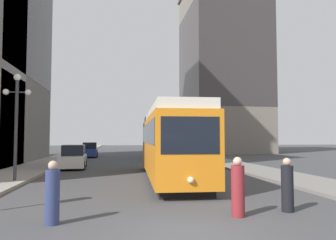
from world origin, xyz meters
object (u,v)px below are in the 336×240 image
object	(u,v)px
streetcar	(170,142)
parked_car_left_near	(90,150)
pedestrian_on_sidewalk	(287,187)
lamp_post_left_near	(17,110)
transit_bus	(166,141)
pedestrian_crossing_near	(238,189)
pedestrian_crossing_far	(52,195)
parked_car_left_mid	(73,157)

from	to	relation	value
streetcar	parked_car_left_near	size ratio (longest dim) A/B	3.04
parked_car_left_near	pedestrian_on_sidewalk	size ratio (longest dim) A/B	2.61
lamp_post_left_near	streetcar	bearing A→B (deg)	3.23
lamp_post_left_near	parked_car_left_near	bearing A→B (deg)	85.26
transit_bus	lamp_post_left_near	world-z (taller)	lamp_post_left_near
pedestrian_crossing_near	streetcar	bearing A→B (deg)	30.21
streetcar	pedestrian_on_sidewalk	bearing A→B (deg)	-71.96
pedestrian_crossing_far	pedestrian_on_sidewalk	bearing A→B (deg)	32.04
transit_bus	parked_car_left_near	world-z (taller)	transit_bus
pedestrian_crossing_near	lamp_post_left_near	distance (m)	12.65
parked_car_left_mid	lamp_post_left_near	world-z (taller)	lamp_post_left_near
parked_car_left_mid	pedestrian_on_sidewalk	xyz separation A→B (m)	(8.72, -16.16, -0.05)
streetcar	pedestrian_on_sidewalk	size ratio (longest dim) A/B	7.95
parked_car_left_near	streetcar	bearing A→B (deg)	-76.23
parked_car_left_mid	lamp_post_left_near	size ratio (longest dim) A/B	0.84
parked_car_left_mid	pedestrian_crossing_far	world-z (taller)	parked_car_left_mid
streetcar	lamp_post_left_near	size ratio (longest dim) A/B	2.43
streetcar	pedestrian_on_sidewalk	distance (m)	9.08
streetcar	pedestrian_crossing_far	world-z (taller)	streetcar
streetcar	pedestrian_crossing_near	world-z (taller)	streetcar
parked_car_left_mid	pedestrian_crossing_near	xyz separation A→B (m)	(6.92, -16.53, -0.02)
parked_car_left_mid	pedestrian_crossing_near	bearing A→B (deg)	-70.05
transit_bus	pedestrian_on_sidewalk	bearing A→B (deg)	-92.57
pedestrian_crossing_far	pedestrian_crossing_near	bearing A→B (deg)	29.13
lamp_post_left_near	pedestrian_crossing_near	bearing A→B (deg)	-44.18
parked_car_left_mid	lamp_post_left_near	xyz separation A→B (m)	(-1.90, -7.96, 2.96)
transit_bus	parked_car_left_near	size ratio (longest dim) A/B	2.82
parked_car_left_near	pedestrian_on_sidewalk	world-z (taller)	parked_car_left_near
transit_bus	parked_car_left_mid	bearing A→B (deg)	-128.58
parked_car_left_mid	pedestrian_on_sidewalk	world-z (taller)	parked_car_left_mid
pedestrian_crossing_far	pedestrian_on_sidewalk	size ratio (longest dim) A/B	1.01
transit_bus	pedestrian_crossing_far	xyz separation A→B (m)	(-7.53, -28.75, -1.15)
pedestrian_crossing_near	lamp_post_left_near	xyz separation A→B (m)	(-8.82, 8.57, 2.98)
parked_car_left_mid	streetcar	bearing A→B (deg)	-52.66
parked_car_left_mid	pedestrian_crossing_far	bearing A→B (deg)	-87.18
pedestrian_crossing_near	pedestrian_crossing_far	world-z (taller)	pedestrian_crossing_near
parked_car_left_near	lamp_post_left_near	world-z (taller)	lamp_post_left_near
streetcar	parked_car_left_mid	bearing A→B (deg)	132.64
transit_bus	streetcar	bearing A→B (deg)	-99.88
pedestrian_crossing_near	pedestrian_crossing_far	xyz separation A→B (m)	(-5.30, -0.04, -0.02)
pedestrian_crossing_far	parked_car_left_mid	bearing A→B (deg)	124.30
parked_car_left_mid	pedestrian_crossing_far	distance (m)	16.65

